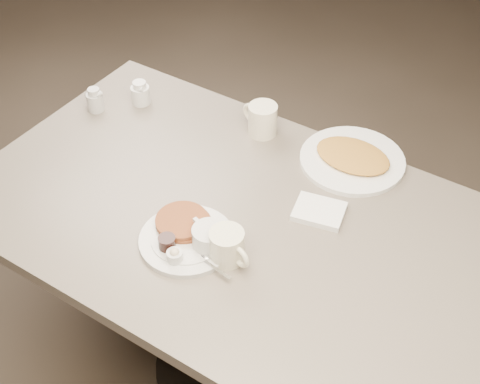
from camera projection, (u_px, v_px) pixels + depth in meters
The scene contains 8 objects.
diner_table at pixel (236, 257), 1.92m from camera, with size 1.50×0.90×0.75m.
main_plate at pixel (190, 236), 1.71m from camera, with size 0.33×0.31×0.07m.
coffee_mug_near at pixel (228, 246), 1.65m from camera, with size 0.14×0.11×0.09m.
napkin at pixel (319, 211), 1.80m from camera, with size 0.15×0.13×0.02m.
coffee_mug_far at pixel (262, 119), 2.03m from camera, with size 0.14×0.11×0.10m.
creamer_left at pixel (95, 100), 2.13m from camera, with size 0.08×0.07×0.08m.
creamer_right at pixel (140, 93), 2.16m from camera, with size 0.08×0.08×0.08m.
hash_plate at pixel (352, 159), 1.95m from camera, with size 0.32×0.32×0.04m.
Camera 1 is at (0.70, -1.06, 2.02)m, focal length 49.64 mm.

